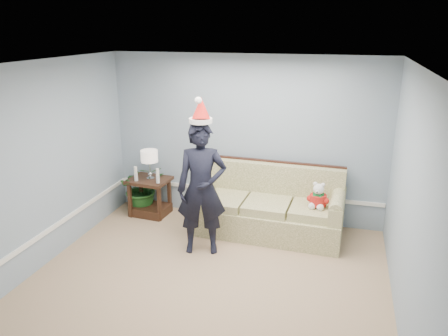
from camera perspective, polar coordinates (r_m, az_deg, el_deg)
name	(u,v)px	position (r m, az deg, el deg)	size (l,w,h in m)	color
room_shell	(194,194)	(4.79, -3.92, -3.36)	(4.54, 5.04, 2.74)	tan
wainscot_trim	(147,214)	(6.57, -10.06, -5.99)	(4.49, 4.99, 0.06)	white
sofa	(269,209)	(6.88, 5.84, -5.36)	(2.29, 1.05, 1.06)	#5D652F
side_table	(150,200)	(7.60, -9.62, -4.18)	(0.71, 0.61, 0.64)	#3B2415
table_lamp	(149,157)	(7.33, -9.73, 1.39)	(0.28, 0.28, 0.50)	silver
candle_pair	(147,175)	(7.29, -10.06, -0.95)	(0.45, 0.06, 0.24)	silver
houseplant	(142,188)	(7.71, -10.64, -2.55)	(0.76, 0.66, 0.85)	#1E531F
man	(202,189)	(6.06, -2.92, -2.75)	(0.69, 0.45, 1.89)	black
santa_hat	(201,111)	(5.78, -3.04, 7.46)	(0.38, 0.41, 0.37)	silver
teddy_bear	(318,198)	(6.54, 12.19, -3.91)	(0.28, 0.30, 0.40)	silver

